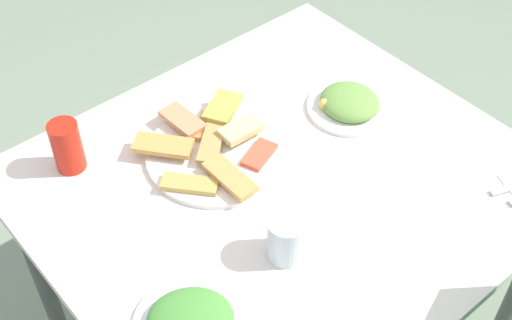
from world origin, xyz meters
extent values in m
cube|color=silver|center=(0.00, 0.00, 0.72)|extent=(1.04, 0.94, 0.02)
cylinder|color=#484F4B|center=(-0.46, -0.41, 0.35)|extent=(0.04, 0.04, 0.70)
cylinder|color=#484F4B|center=(0.46, -0.41, 0.35)|extent=(0.04, 0.04, 0.70)
cylinder|color=white|center=(0.06, -0.15, 0.73)|extent=(0.33, 0.33, 0.01)
cube|color=#D3573B|center=(0.00, -0.08, 0.75)|extent=(0.10, 0.08, 0.01)
cube|color=tan|center=(0.07, -0.17, 0.76)|extent=(0.13, 0.12, 0.01)
cube|color=tan|center=(0.17, -0.11, 0.75)|extent=(0.11, 0.12, 0.01)
cube|color=tan|center=(0.07, -0.27, 0.76)|extent=(0.06, 0.12, 0.01)
cube|color=#D7974E|center=(0.10, -0.06, 0.76)|extent=(0.05, 0.13, 0.01)
cube|color=gold|center=(-0.02, -0.24, 0.77)|extent=(0.13, 0.11, 0.02)
cube|color=tan|center=(0.15, -0.23, 0.76)|extent=(0.13, 0.14, 0.01)
cube|color=#CF8A48|center=(0.03, -0.22, 0.75)|extent=(0.10, 0.10, 0.01)
cube|color=#DDCF85|center=(-0.01, -0.15, 0.77)|extent=(0.10, 0.06, 0.02)
ellipsoid|color=#4B933B|center=(0.37, 0.17, 0.75)|extent=(0.21, 0.20, 0.05)
cylinder|color=white|center=(-0.28, -0.07, 0.73)|extent=(0.21, 0.21, 0.01)
ellipsoid|color=#6E9E47|center=(-0.28, -0.07, 0.75)|extent=(0.15, 0.16, 0.05)
sphere|color=#F3CF50|center=(-0.23, -0.10, 0.75)|extent=(0.03, 0.03, 0.03)
cylinder|color=red|center=(0.33, -0.33, 0.79)|extent=(0.09, 0.09, 0.12)
cylinder|color=silver|center=(0.13, 0.15, 0.78)|extent=(0.08, 0.08, 0.10)
camera|label=1|loc=(0.71, 0.75, 1.84)|focal=48.80mm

